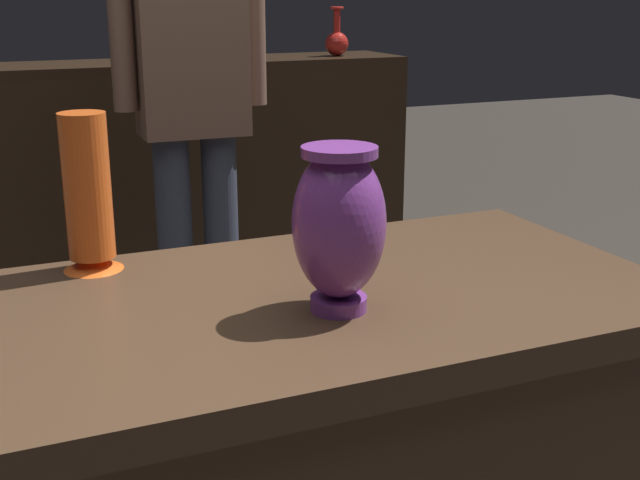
{
  "coord_description": "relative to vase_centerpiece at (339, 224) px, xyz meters",
  "views": [
    {
      "loc": [
        -0.47,
        -1.16,
        1.27
      ],
      "look_at": [
        0.01,
        -0.04,
        0.9
      ],
      "focal_mm": 46.82,
      "sensor_mm": 36.0,
      "label": 1
    }
  ],
  "objects": [
    {
      "name": "vase_tall_behind",
      "position": [
        -0.31,
        0.34,
        -0.01
      ],
      "size": [
        0.1,
        0.1,
        0.27
      ],
      "color": "#E55B1E",
      "rests_on": "display_plinth"
    },
    {
      "name": "vase_centerpiece",
      "position": [
        0.0,
        0.0,
        0.0
      ],
      "size": [
        0.14,
        0.14,
        0.25
      ],
      "color": "#7A388E",
      "rests_on": "display_plinth"
    },
    {
      "name": "visitor_center_back",
      "position": [
        0.16,
        1.41,
        0.07
      ],
      "size": [
        0.47,
        0.2,
        1.7
      ],
      "rotation": [
        0.0,
        0.0,
        3.12
      ],
      "color": "#333847",
      "rests_on": "ground_plane"
    },
    {
      "name": "back_display_shelf",
      "position": [
        -0.02,
        2.29,
        -0.44
      ],
      "size": [
        2.6,
        0.4,
        0.99
      ],
      "color": "black",
      "rests_on": "ground_plane"
    },
    {
      "name": "shelf_vase_far_right",
      "position": [
        1.02,
        2.24,
        0.12
      ],
      "size": [
        0.1,
        0.1,
        0.2
      ],
      "color": "red",
      "rests_on": "back_display_shelf"
    },
    {
      "name": "shelf_vase_right",
      "position": [
        0.5,
        2.32,
        0.12
      ],
      "size": [
        0.11,
        0.11,
        0.2
      ],
      "color": "orange",
      "rests_on": "back_display_shelf"
    }
  ]
}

